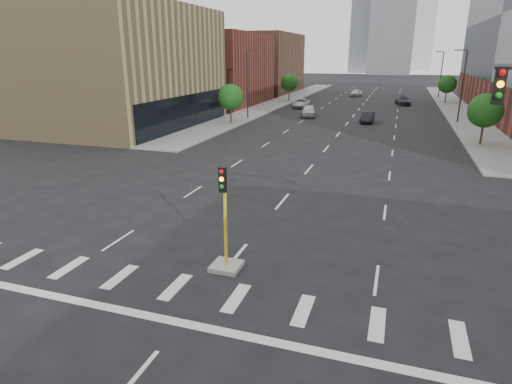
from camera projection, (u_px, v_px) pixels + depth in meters
The scene contains 19 objects.
sidewalk_left_far at pixel (282, 101), 81.00m from camera, with size 5.00×92.00×0.15m, color gray.
sidewalk_right_far at pixel (454, 107), 72.01m from camera, with size 5.00×92.00×0.15m, color gray.
building_left_mid at pixel (112, 67), 51.91m from camera, with size 20.00×24.00×14.00m, color #958454.
building_left_far_a at pixel (203, 69), 75.70m from camera, with size 20.00×22.00×12.00m, color brown.
building_left_far_b at pixel (251, 63), 99.03m from camera, with size 20.00×24.00×13.00m, color brown.
tower_mid at pixel (393, 21), 183.57m from camera, with size 18.00×18.00×44.00m, color slate.
median_traffic_signal at pixel (226, 247), 17.49m from camera, with size 1.20×1.20×4.40m.
streetlight_right_a at pixel (462, 83), 53.81m from camera, with size 1.60×0.22×9.07m.
streetlight_right_b at pixel (441, 73), 85.42m from camera, with size 1.60×0.22×9.07m.
streetlight_left at pixel (248, 82), 57.33m from camera, with size 1.60×0.22×9.07m.
tree_left_near at pixel (231, 97), 53.48m from camera, with size 3.20×3.20×4.85m.
tree_left_far at pixel (289, 83), 80.58m from camera, with size 3.20×3.20×4.85m.
tree_right_near at pixel (485, 111), 40.58m from camera, with size 3.20×3.20×4.85m.
tree_right_far at pixel (447, 84), 76.71m from camera, with size 3.20×3.20×4.85m.
car_near_left at pixel (309, 111), 60.89m from camera, with size 1.93×4.79×1.63m, color #B9B9BE.
car_mid_right at pixel (368, 117), 55.54m from camera, with size 1.50×4.31×1.42m, color black.
car_far_left at pixel (301, 103), 71.19m from camera, with size 2.40×5.20×1.44m, color silver.
car_deep_right at pixel (403, 101), 75.06m from camera, with size 2.11×5.19×1.51m, color black.
car_distant at pixel (356, 93), 90.26m from camera, with size 1.80×4.47×1.52m, color #BCBAC0.
Camera 1 is at (6.20, -5.77, 8.51)m, focal length 30.00 mm.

